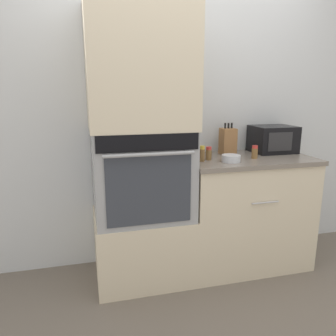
{
  "coord_description": "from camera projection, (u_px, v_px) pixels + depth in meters",
  "views": [
    {
      "loc": [
        -0.77,
        -2.07,
        1.46
      ],
      "look_at": [
        -0.18,
        0.21,
        0.9
      ],
      "focal_mm": 35.0,
      "sensor_mm": 36.0,
      "label": 1
    }
  ],
  "objects": [
    {
      "name": "oven_cabinet_upper",
      "position": [
        139.0,
        65.0,
        2.29
      ],
      "size": [
        0.73,
        0.6,
        0.9
      ],
      "color": "beige",
      "rests_on": "wall_oven"
    },
    {
      "name": "counter_unit",
      "position": [
        244.0,
        211.0,
        2.77
      ],
      "size": [
        1.04,
        0.63,
        0.93
      ],
      "color": "beige",
      "rests_on": "ground_plane"
    },
    {
      "name": "bowl",
      "position": [
        231.0,
        158.0,
        2.47
      ],
      "size": [
        0.14,
        0.14,
        0.05
      ],
      "color": "silver",
      "rests_on": "counter_unit"
    },
    {
      "name": "wall_back",
      "position": [
        177.0,
        116.0,
        2.78
      ],
      "size": [
        8.0,
        0.05,
        2.5
      ],
      "color": "silver",
      "rests_on": "ground_plane"
    },
    {
      "name": "knife_block",
      "position": [
        228.0,
        141.0,
        2.75
      ],
      "size": [
        0.12,
        0.12,
        0.26
      ],
      "color": "olive",
      "rests_on": "counter_unit"
    },
    {
      "name": "condiment_jar_mid",
      "position": [
        202.0,
        154.0,
        2.48
      ],
      "size": [
        0.04,
        0.04,
        0.12
      ],
      "color": "brown",
      "rests_on": "counter_unit"
    },
    {
      "name": "condiment_jar_far",
      "position": [
        209.0,
        153.0,
        2.53
      ],
      "size": [
        0.05,
        0.05,
        0.1
      ],
      "color": "brown",
      "rests_on": "counter_unit"
    },
    {
      "name": "ground_plane",
      "position": [
        198.0,
        289.0,
        2.47
      ],
      "size": [
        12.0,
        12.0,
        0.0
      ],
      "primitive_type": "plane",
      "color": "#6B6056"
    },
    {
      "name": "condiment_jar_back",
      "position": [
        255.0,
        152.0,
        2.59
      ],
      "size": [
        0.05,
        0.05,
        0.1
      ],
      "color": "brown",
      "rests_on": "counter_unit"
    },
    {
      "name": "oven_cabinet_base",
      "position": [
        143.0,
        245.0,
        2.6
      ],
      "size": [
        0.73,
        0.6,
        0.52
      ],
      "color": "beige",
      "rests_on": "ground_plane"
    },
    {
      "name": "microwave",
      "position": [
        273.0,
        139.0,
        2.84
      ],
      "size": [
        0.36,
        0.3,
        0.23
      ],
      "color": "black",
      "rests_on": "counter_unit"
    },
    {
      "name": "wall_oven",
      "position": [
        142.0,
        173.0,
        2.46
      ],
      "size": [
        0.71,
        0.64,
        0.66
      ],
      "color": "#9EA0A5",
      "rests_on": "oven_cabinet_base"
    },
    {
      "name": "condiment_jar_near",
      "position": [
        202.0,
        154.0,
        2.62
      ],
      "size": [
        0.04,
        0.04,
        0.07
      ],
      "color": "silver",
      "rests_on": "counter_unit"
    }
  ]
}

